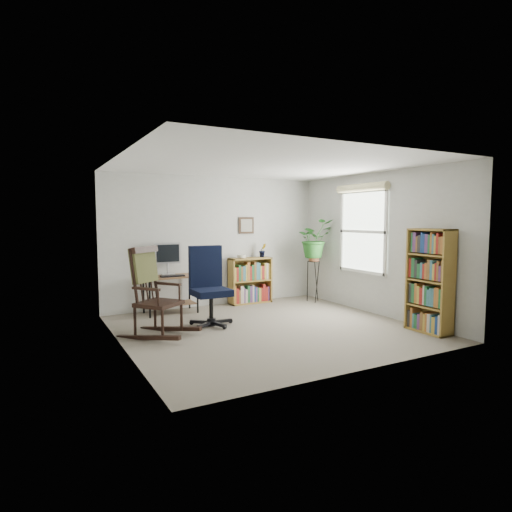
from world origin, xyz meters
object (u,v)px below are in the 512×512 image
desk (171,294)px  tall_bookshelf (430,281)px  low_bookshelf (250,280)px  office_chair (211,286)px  rocking_chair (159,291)px

desk → tall_bookshelf: bearing=-45.7°
low_bookshelf → office_chair: bearing=-136.4°
rocking_chair → low_bookshelf: rocking_chair is taller
low_bookshelf → rocking_chair: bearing=-146.3°
rocking_chair → low_bookshelf: 2.63m
tall_bookshelf → rocking_chair: bearing=154.9°
office_chair → tall_bookshelf: (2.61, -1.82, 0.13)m
desk → tall_bookshelf: tall_bookshelf is taller
office_chair → low_bookshelf: 1.84m
low_bookshelf → tall_bookshelf: bearing=-67.4°
office_chair → low_bookshelf: (1.32, 1.26, -0.18)m
rocking_chair → tall_bookshelf: (3.46, -1.63, 0.11)m
desk → rocking_chair: (-0.57, -1.34, 0.31)m
desk → rocking_chair: size_ratio=0.71×
tall_bookshelf → office_chair: bearing=145.0°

